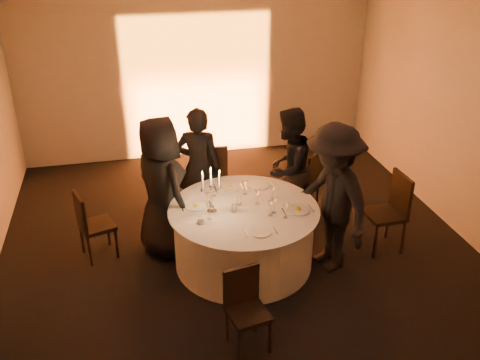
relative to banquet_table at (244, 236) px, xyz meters
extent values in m
plane|color=black|center=(0.00, 0.00, -0.38)|extent=(7.00, 7.00, 0.00)
plane|color=white|center=(0.00, 0.00, 2.62)|extent=(7.00, 7.00, 0.00)
plane|color=beige|center=(0.00, 3.50, 1.12)|extent=(7.00, 0.00, 7.00)
plane|color=beige|center=(3.00, 0.00, 1.12)|extent=(0.00, 7.00, 7.00)
cube|color=black|center=(0.00, 3.20, -0.33)|extent=(0.25, 0.12, 0.10)
cylinder|color=black|center=(0.00, 0.00, -0.37)|extent=(0.60, 0.60, 0.03)
cylinder|color=black|center=(0.00, 0.00, -0.01)|extent=(0.20, 0.20, 0.75)
cylinder|color=white|center=(0.00, 0.00, -0.01)|extent=(1.68, 1.68, 0.75)
cylinder|color=white|center=(0.00, 0.00, 0.38)|extent=(1.80, 1.80, 0.02)
cube|color=black|center=(-1.74, 0.56, 0.05)|extent=(0.50, 0.50, 0.05)
cube|color=black|center=(-1.91, 0.50, 0.30)|extent=(0.16, 0.39, 0.45)
cylinder|color=black|center=(-1.53, 0.45, -0.17)|extent=(0.04, 0.04, 0.42)
cylinder|color=black|center=(-1.63, 0.77, -0.17)|extent=(0.04, 0.04, 0.42)
cylinder|color=black|center=(-1.85, 0.34, -0.17)|extent=(0.04, 0.04, 0.42)
cylinder|color=black|center=(-1.95, 0.67, -0.17)|extent=(0.04, 0.04, 0.42)
cube|color=black|center=(-0.16, 1.43, 0.13)|extent=(0.52, 0.52, 0.05)
cube|color=black|center=(-0.18, 1.22, 0.42)|extent=(0.47, 0.09, 0.54)
cylinder|color=black|center=(0.06, 1.60, -0.13)|extent=(0.04, 0.04, 0.50)
cylinder|color=black|center=(-0.34, 1.65, -0.13)|extent=(0.04, 0.04, 0.50)
cylinder|color=black|center=(0.02, 1.20, -0.13)|extent=(0.04, 0.04, 0.50)
cylinder|color=black|center=(-0.38, 1.25, -0.13)|extent=(0.04, 0.04, 0.50)
cube|color=black|center=(1.14, 1.15, 0.06)|extent=(0.57, 0.57, 0.05)
cube|color=black|center=(1.27, 1.02, 0.30)|extent=(0.31, 0.31, 0.46)
cylinder|color=black|center=(1.14, 1.40, -0.17)|extent=(0.04, 0.04, 0.43)
cylinder|color=black|center=(0.90, 1.15, -0.17)|extent=(0.04, 0.04, 0.43)
cylinder|color=black|center=(1.38, 1.15, -0.17)|extent=(0.04, 0.04, 0.43)
cylinder|color=black|center=(1.14, 0.91, -0.17)|extent=(0.04, 0.04, 0.43)
cube|color=black|center=(1.81, -0.07, 0.11)|extent=(0.47, 0.47, 0.05)
cube|color=black|center=(2.01, -0.06, 0.39)|extent=(0.06, 0.45, 0.51)
cylinder|color=black|center=(1.61, 0.12, -0.14)|extent=(0.04, 0.04, 0.48)
cylinder|color=black|center=(1.62, -0.27, -0.14)|extent=(0.04, 0.04, 0.48)
cylinder|color=black|center=(1.99, 0.13, -0.14)|extent=(0.04, 0.04, 0.48)
cylinder|color=black|center=(2.00, -0.25, -0.14)|extent=(0.04, 0.04, 0.48)
cube|color=black|center=(-0.28, -1.42, 0.02)|extent=(0.44, 0.44, 0.05)
cube|color=black|center=(-0.32, -1.25, 0.26)|extent=(0.37, 0.11, 0.43)
cylinder|color=black|center=(-0.41, -1.61, -0.18)|extent=(0.04, 0.04, 0.40)
cylinder|color=black|center=(-0.10, -1.54, -0.18)|extent=(0.04, 0.04, 0.40)
cylinder|color=black|center=(-0.47, -1.29, -0.18)|extent=(0.04, 0.04, 0.40)
cylinder|color=black|center=(-0.16, -1.23, -0.18)|extent=(0.04, 0.04, 0.40)
imported|color=black|center=(-0.92, 0.49, 0.52)|extent=(0.92, 1.05, 1.81)
imported|color=black|center=(-0.36, 1.14, 0.45)|extent=(0.70, 0.57, 1.67)
imported|color=black|center=(0.81, 0.83, 0.45)|extent=(1.02, 1.02, 1.67)
imported|color=black|center=(1.00, -0.26, 0.54)|extent=(0.97, 1.33, 1.84)
cylinder|color=white|center=(-0.54, 0.17, 0.39)|extent=(0.27, 0.27, 0.01)
cube|color=silver|center=(-0.71, 0.17, 0.39)|extent=(0.01, 0.17, 0.01)
cube|color=silver|center=(-0.37, 0.17, 0.39)|extent=(0.02, 0.17, 0.01)
sphere|color=yellow|center=(-0.54, 0.17, 0.43)|extent=(0.07, 0.07, 0.07)
cylinder|color=white|center=(-0.07, 0.54, 0.39)|extent=(0.26, 0.26, 0.01)
cube|color=silver|center=(-0.24, 0.54, 0.39)|extent=(0.02, 0.17, 0.01)
cube|color=silver|center=(0.10, 0.54, 0.39)|extent=(0.02, 0.17, 0.01)
sphere|color=yellow|center=(-0.07, 0.54, 0.43)|extent=(0.07, 0.07, 0.07)
cylinder|color=white|center=(0.32, 0.53, 0.39)|extent=(0.28, 0.28, 0.01)
cube|color=silver|center=(0.15, 0.53, 0.39)|extent=(0.02, 0.17, 0.01)
cube|color=silver|center=(0.49, 0.53, 0.39)|extent=(0.02, 0.17, 0.01)
cylinder|color=white|center=(0.61, -0.18, 0.39)|extent=(0.29, 0.29, 0.01)
cube|color=silver|center=(0.44, -0.18, 0.39)|extent=(0.02, 0.17, 0.01)
cube|color=silver|center=(0.78, -0.18, 0.39)|extent=(0.01, 0.17, 0.01)
sphere|color=yellow|center=(0.61, -0.18, 0.43)|extent=(0.07, 0.07, 0.07)
cylinder|color=white|center=(0.06, -0.56, 0.39)|extent=(0.25, 0.25, 0.01)
cube|color=silver|center=(-0.11, -0.56, 0.39)|extent=(0.02, 0.17, 0.01)
cube|color=silver|center=(0.23, -0.56, 0.39)|extent=(0.02, 0.17, 0.01)
cylinder|color=white|center=(-0.55, -0.21, 0.39)|extent=(0.11, 0.11, 0.01)
cylinder|color=white|center=(-0.55, -0.21, 0.42)|extent=(0.07, 0.07, 0.06)
cylinder|color=silver|center=(-0.38, 0.00, 0.39)|extent=(0.12, 0.12, 0.02)
sphere|color=silver|center=(-0.38, 0.00, 0.45)|extent=(0.06, 0.06, 0.06)
cylinder|color=silver|center=(-0.38, 0.00, 0.57)|extent=(0.02, 0.02, 0.31)
cylinder|color=silver|center=(-0.38, 0.00, 0.73)|extent=(0.05, 0.05, 0.03)
cylinder|color=white|center=(-0.38, 0.00, 0.84)|extent=(0.02, 0.02, 0.20)
cone|color=#FFA32D|center=(-0.38, 0.00, 0.96)|extent=(0.02, 0.02, 0.03)
cylinder|color=silver|center=(-0.43, 0.00, 0.66)|extent=(0.11, 0.02, 0.07)
cylinder|color=silver|center=(-0.48, 0.00, 0.69)|extent=(0.05, 0.05, 0.03)
cylinder|color=white|center=(-0.48, 0.00, 0.79)|extent=(0.02, 0.02, 0.20)
cone|color=#FFA32D|center=(-0.48, 0.00, 0.91)|extent=(0.02, 0.02, 0.03)
cylinder|color=silver|center=(-0.33, 0.00, 0.66)|extent=(0.11, 0.02, 0.07)
cylinder|color=silver|center=(-0.28, 0.00, 0.69)|extent=(0.05, 0.05, 0.03)
cylinder|color=white|center=(-0.28, 0.00, 0.79)|extent=(0.02, 0.02, 0.20)
cone|color=#FFA32D|center=(-0.28, 0.00, 0.91)|extent=(0.02, 0.02, 0.03)
cylinder|color=white|center=(-0.29, 0.39, 0.39)|extent=(0.06, 0.06, 0.01)
cylinder|color=white|center=(-0.29, 0.39, 0.44)|extent=(0.01, 0.01, 0.10)
cone|color=white|center=(-0.29, 0.39, 0.53)|extent=(0.07, 0.07, 0.09)
cylinder|color=white|center=(0.26, -0.23, 0.39)|extent=(0.06, 0.06, 0.01)
cylinder|color=white|center=(0.26, -0.23, 0.44)|extent=(0.01, 0.01, 0.10)
cone|color=white|center=(0.26, -0.23, 0.53)|extent=(0.07, 0.07, 0.09)
cylinder|color=white|center=(0.32, -0.17, 0.39)|extent=(0.06, 0.06, 0.01)
cylinder|color=white|center=(0.32, -0.17, 0.44)|extent=(0.01, 0.01, 0.10)
cone|color=white|center=(0.32, -0.17, 0.53)|extent=(0.07, 0.07, 0.09)
cylinder|color=white|center=(0.10, 0.35, 0.39)|extent=(0.06, 0.06, 0.01)
cylinder|color=white|center=(0.10, 0.35, 0.44)|extent=(0.01, 0.01, 0.10)
cone|color=white|center=(0.10, 0.35, 0.53)|extent=(0.07, 0.07, 0.09)
cylinder|color=white|center=(-0.41, 0.17, 0.39)|extent=(0.06, 0.06, 0.01)
cylinder|color=white|center=(-0.41, 0.17, 0.44)|extent=(0.01, 0.01, 0.10)
cone|color=white|center=(-0.41, 0.17, 0.53)|extent=(0.07, 0.07, 0.09)
cylinder|color=white|center=(0.40, 0.15, 0.39)|extent=(0.06, 0.06, 0.01)
cylinder|color=white|center=(0.40, 0.15, 0.44)|extent=(0.01, 0.01, 0.10)
cone|color=white|center=(0.40, 0.15, 0.53)|extent=(0.07, 0.07, 0.09)
cylinder|color=white|center=(0.42, -0.32, 0.39)|extent=(0.06, 0.06, 0.01)
cylinder|color=white|center=(0.42, -0.32, 0.44)|extent=(0.01, 0.01, 0.10)
cone|color=white|center=(0.42, -0.32, 0.53)|extent=(0.07, 0.07, 0.09)
cylinder|color=white|center=(0.19, 0.08, 0.39)|extent=(0.06, 0.06, 0.01)
cylinder|color=white|center=(0.19, 0.08, 0.44)|extent=(0.01, 0.01, 0.10)
cone|color=white|center=(0.19, 0.08, 0.53)|extent=(0.07, 0.07, 0.09)
cylinder|color=white|center=(-0.44, -0.15, 0.39)|extent=(0.06, 0.06, 0.01)
cylinder|color=white|center=(-0.44, -0.15, 0.44)|extent=(0.01, 0.01, 0.10)
cone|color=white|center=(-0.44, -0.15, 0.53)|extent=(0.07, 0.07, 0.09)
cylinder|color=white|center=(-0.12, -0.04, 0.43)|extent=(0.07, 0.07, 0.09)
cylinder|color=white|center=(-0.03, 0.11, 0.43)|extent=(0.07, 0.07, 0.09)
camera|label=1|loc=(-1.26, -5.36, 3.52)|focal=40.00mm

